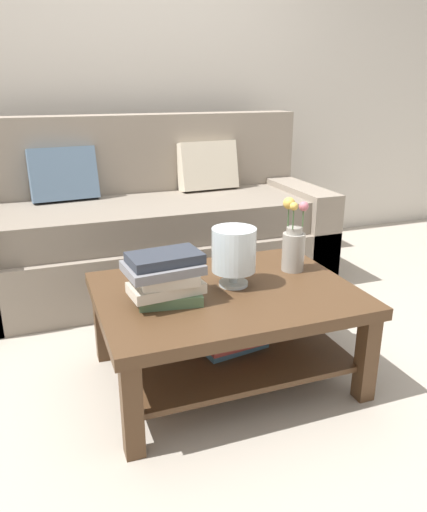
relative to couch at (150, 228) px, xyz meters
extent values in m
plane|color=#ADA393|center=(0.06, -0.96, -0.36)|extent=(10.00, 10.00, 0.00)
cube|color=beige|center=(0.06, 0.69, 0.99)|extent=(6.40, 0.12, 2.70)
cube|color=gray|center=(0.00, -0.07, -0.18)|extent=(2.22, 0.90, 0.36)
cube|color=gray|center=(0.00, -0.10, 0.10)|extent=(1.98, 0.74, 0.20)
cube|color=gray|center=(0.00, 0.28, 0.35)|extent=(2.22, 0.20, 0.70)
cube|color=gray|center=(1.01, -0.07, -0.06)|extent=(0.20, 0.90, 0.60)
cube|color=slate|center=(-0.50, 0.14, 0.36)|extent=(0.42, 0.22, 0.34)
cube|color=beige|center=(0.44, 0.14, 0.36)|extent=(0.41, 0.21, 0.34)
cube|color=#4C331E|center=(0.04, -1.24, 0.04)|extent=(1.08, 0.81, 0.05)
cube|color=#4C331E|center=(-0.45, -1.59, -0.18)|extent=(0.07, 0.07, 0.38)
cube|color=#4C331E|center=(0.52, -1.59, -0.18)|extent=(0.07, 0.07, 0.38)
cube|color=#4C331E|center=(-0.45, -0.89, -0.18)|extent=(0.07, 0.07, 0.38)
cube|color=#4C331E|center=(0.52, -0.89, -0.18)|extent=(0.07, 0.07, 0.38)
cube|color=#4C331E|center=(0.04, -1.24, -0.22)|extent=(0.96, 0.69, 0.02)
cube|color=#3D6075|center=(0.06, -1.24, -0.19)|extent=(0.31, 0.24, 0.04)
cube|color=#993833|center=(0.06, -1.26, -0.16)|extent=(0.30, 0.23, 0.04)
cube|color=tan|center=(0.06, -1.27, -0.12)|extent=(0.32, 0.26, 0.03)
cube|color=#51704C|center=(-0.22, -1.27, 0.08)|extent=(0.27, 0.22, 0.04)
cube|color=beige|center=(-0.24, -1.28, 0.13)|extent=(0.30, 0.18, 0.04)
cube|color=beige|center=(-0.23, -1.28, 0.17)|extent=(0.23, 0.18, 0.04)
cube|color=slate|center=(-0.24, -1.27, 0.21)|extent=(0.31, 0.24, 0.04)
cube|color=#2D333D|center=(-0.23, -1.27, 0.25)|extent=(0.30, 0.20, 0.04)
cylinder|color=silver|center=(0.08, -1.21, 0.07)|extent=(0.13, 0.13, 0.02)
cylinder|color=silver|center=(0.08, -1.21, 0.10)|extent=(0.04, 0.04, 0.05)
cylinder|color=silver|center=(0.08, -1.21, 0.22)|extent=(0.19, 0.19, 0.19)
sphere|color=beige|center=(0.06, -1.21, 0.19)|extent=(0.05, 0.05, 0.05)
sphere|color=#993833|center=(0.11, -1.19, 0.18)|extent=(0.05, 0.05, 0.05)
cylinder|color=#9E998E|center=(0.41, -1.13, 0.15)|extent=(0.10, 0.10, 0.18)
cylinder|color=#9E998E|center=(0.41, -1.13, 0.25)|extent=(0.07, 0.07, 0.03)
cylinder|color=#426638|center=(0.45, -1.13, 0.31)|extent=(0.01, 0.01, 0.08)
sphere|color=#C66B7A|center=(0.45, -1.13, 0.36)|extent=(0.04, 0.04, 0.04)
cylinder|color=#426638|center=(0.39, -1.11, 0.32)|extent=(0.01, 0.01, 0.09)
sphere|color=gold|center=(0.39, -1.11, 0.38)|extent=(0.05, 0.05, 0.05)
cylinder|color=#426638|center=(0.39, -1.16, 0.32)|extent=(0.01, 0.01, 0.09)
sphere|color=gold|center=(0.39, -1.16, 0.38)|extent=(0.04, 0.04, 0.04)
camera|label=1|loc=(-0.68, -3.03, 0.89)|focal=34.60mm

